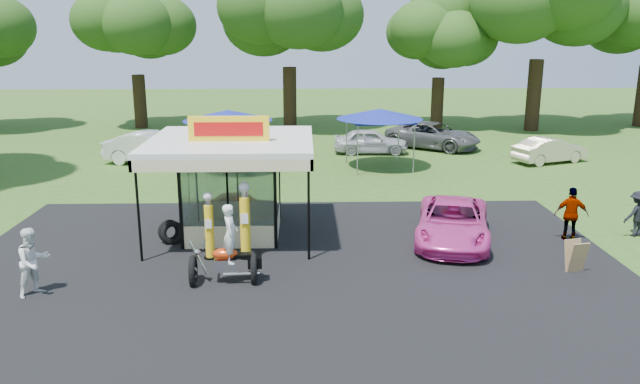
# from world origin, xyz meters

# --- Properties ---
(ground) EXTENTS (120.00, 120.00, 0.00)m
(ground) POSITION_xyz_m (0.00, 0.00, 0.00)
(ground) COLOR #31541A
(ground) RESTS_ON ground
(asphalt_apron) EXTENTS (20.00, 14.00, 0.04)m
(asphalt_apron) POSITION_xyz_m (0.00, 2.00, 0.02)
(asphalt_apron) COLOR black
(asphalt_apron) RESTS_ON ground
(gas_station_kiosk) EXTENTS (5.40, 5.40, 4.18)m
(gas_station_kiosk) POSITION_xyz_m (-2.00, 4.99, 1.78)
(gas_station_kiosk) COLOR white
(gas_station_kiosk) RESTS_ON ground
(gas_pump_left) EXTENTS (0.40, 0.40, 2.16)m
(gas_pump_left) POSITION_xyz_m (-2.49, 2.64, 1.04)
(gas_pump_left) COLOR black
(gas_pump_left) RESTS_ON ground
(gas_pump_right) EXTENTS (0.46, 0.46, 2.45)m
(gas_pump_right) POSITION_xyz_m (-1.39, 2.66, 1.17)
(gas_pump_right) COLOR black
(gas_pump_right) RESTS_ON ground
(motorcycle) EXTENTS (2.04, 1.07, 2.38)m
(motorcycle) POSITION_xyz_m (-1.70, 0.74, 0.93)
(motorcycle) COLOR black
(motorcycle) RESTS_ON ground
(spare_tires) EXTENTS (1.01, 0.87, 0.81)m
(spare_tires) POSITION_xyz_m (-3.99, 4.14, 0.39)
(spare_tires) COLOR black
(spare_tires) RESTS_ON ground
(a_frame_sign) EXTENTS (0.57, 0.58, 0.96)m
(a_frame_sign) POSITION_xyz_m (8.30, 1.26, 0.49)
(a_frame_sign) COLOR #593819
(a_frame_sign) RESTS_ON ground
(kiosk_car) EXTENTS (2.82, 1.13, 0.96)m
(kiosk_car) POSITION_xyz_m (-2.00, 7.20, 0.48)
(kiosk_car) COLOR yellow
(kiosk_car) RESTS_ON ground
(pink_sedan) EXTENTS (3.42, 5.39, 1.38)m
(pink_sedan) POSITION_xyz_m (5.35, 4.05, 0.69)
(pink_sedan) COLOR #E23DA0
(pink_sedan) RESTS_ON ground
(spectator_west) EXTENTS (1.11, 1.15, 1.87)m
(spectator_west) POSITION_xyz_m (-6.76, 0.08, 0.94)
(spectator_west) COLOR white
(spectator_west) RESTS_ON ground
(spectator_east_a) EXTENTS (1.16, 0.89, 1.59)m
(spectator_east_a) POSITION_xyz_m (11.79, 4.52, 0.79)
(spectator_east_a) COLOR black
(spectator_east_a) RESTS_ON ground
(spectator_east_b) EXTENTS (1.16, 0.68, 1.85)m
(spectator_east_b) POSITION_xyz_m (9.31, 4.06, 0.92)
(spectator_east_b) COLOR gray
(spectator_east_b) RESTS_ON ground
(bg_car_a) EXTENTS (5.35, 2.92, 1.67)m
(bg_car_a) POSITION_xyz_m (-7.53, 16.96, 0.84)
(bg_car_a) COLOR silver
(bg_car_a) RESTS_ON ground
(bg_car_b) EXTENTS (5.74, 3.59, 1.55)m
(bg_car_b) POSITION_xyz_m (-3.13, 19.36, 0.78)
(bg_car_b) COLOR maroon
(bg_car_b) RESTS_ON ground
(bg_car_c) EXTENTS (4.26, 1.88, 1.43)m
(bg_car_c) POSITION_xyz_m (4.25, 19.46, 0.71)
(bg_car_c) COLOR silver
(bg_car_c) RESTS_ON ground
(bg_car_d) EXTENTS (6.01, 5.31, 1.54)m
(bg_car_d) POSITION_xyz_m (8.12, 20.94, 0.77)
(bg_car_d) COLOR #555658
(bg_car_d) RESTS_ON ground
(bg_car_e) EXTENTS (4.31, 2.83, 1.34)m
(bg_car_e) POSITION_xyz_m (13.49, 16.67, 0.67)
(bg_car_e) COLOR beige
(bg_car_e) RESTS_ON ground
(tent_west) EXTENTS (4.39, 4.39, 3.07)m
(tent_west) POSITION_xyz_m (-3.31, 15.06, 2.77)
(tent_west) COLOR gray
(tent_west) RESTS_ON ground
(tent_east) EXTENTS (4.34, 4.34, 3.04)m
(tent_east) POSITION_xyz_m (4.25, 15.60, 2.75)
(tent_east) COLOR gray
(tent_east) RESTS_ON ground
(oak_far_b) EXTENTS (8.76, 8.76, 10.45)m
(oak_far_b) POSITION_xyz_m (-11.30, 29.59, 6.67)
(oak_far_b) COLOR black
(oak_far_b) RESTS_ON ground
(oak_far_c) EXTENTS (10.46, 10.46, 12.33)m
(oak_far_c) POSITION_xyz_m (-0.54, 28.45, 7.83)
(oak_far_c) COLOR black
(oak_far_c) RESTS_ON ground
(oak_far_d) EXTENTS (8.26, 8.26, 9.84)m
(oak_far_d) POSITION_xyz_m (10.08, 29.32, 6.27)
(oak_far_d) COLOR black
(oak_far_d) RESTS_ON ground
(oak_far_e) EXTENTS (11.44, 11.44, 13.62)m
(oak_far_e) POSITION_xyz_m (16.46, 27.66, 8.69)
(oak_far_e) COLOR black
(oak_far_e) RESTS_ON ground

